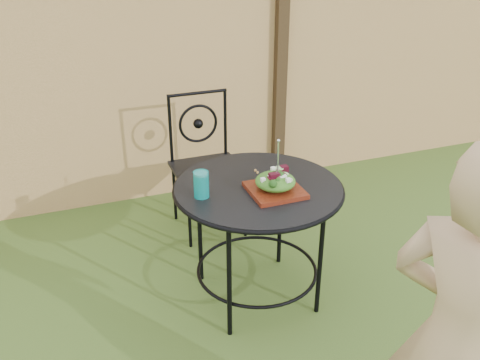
{
  "coord_description": "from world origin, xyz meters",
  "views": [
    {
      "loc": [
        -0.46,
        -1.63,
        2.02
      ],
      "look_at": [
        0.44,
        0.77,
        0.75
      ],
      "focal_mm": 40.0,
      "sensor_mm": 36.0,
      "label": 1
    }
  ],
  "objects": [
    {
      "name": "fence",
      "position": [
        -0.0,
        2.19,
        0.95
      ],
      "size": [
        8.0,
        0.12,
        1.9
      ],
      "color": "#E3AD70",
      "rests_on": "ground"
    },
    {
      "name": "patio_chair",
      "position": [
        0.5,
        1.61,
        0.5
      ],
      "size": [
        0.46,
        0.46,
        0.95
      ],
      "color": "black",
      "rests_on": "ground"
    },
    {
      "name": "diner",
      "position": [
        0.67,
        -0.66,
        0.75
      ],
      "size": [
        0.54,
        0.64,
        1.51
      ],
      "primitive_type": "imported",
      "rotation": [
        0.0,
        0.0,
        1.94
      ],
      "color": "tan",
      "rests_on": "ground"
    },
    {
      "name": "fork",
      "position": [
        0.59,
        0.62,
        0.92
      ],
      "size": [
        0.01,
        0.01,
        0.18
      ],
      "primitive_type": "cylinder",
      "color": "silver",
      "rests_on": "salad"
    },
    {
      "name": "drinking_glass",
      "position": [
        0.21,
        0.71,
        0.79
      ],
      "size": [
        0.08,
        0.08,
        0.14
      ],
      "primitive_type": "cylinder",
      "color": "#0B8885",
      "rests_on": "patio_table"
    },
    {
      "name": "salad_plate",
      "position": [
        0.58,
        0.62,
        0.74
      ],
      "size": [
        0.27,
        0.27,
        0.02
      ],
      "primitive_type": "cube",
      "color": "#431209",
      "rests_on": "patio_table"
    },
    {
      "name": "patio_table",
      "position": [
        0.53,
        0.72,
        0.59
      ],
      "size": [
        0.92,
        0.92,
        0.72
      ],
      "color": "black",
      "rests_on": "ground"
    },
    {
      "name": "salad",
      "position": [
        0.58,
        0.62,
        0.79
      ],
      "size": [
        0.21,
        0.21,
        0.08
      ],
      "primitive_type": "ellipsoid",
      "color": "#235614",
      "rests_on": "salad_plate"
    }
  ]
}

